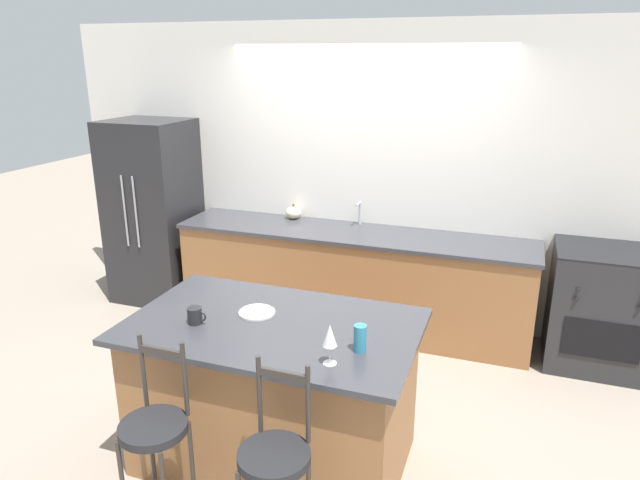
# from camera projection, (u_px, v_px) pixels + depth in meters

# --- Properties ---
(ground_plane) EXTENTS (18.00, 18.00, 0.00)m
(ground_plane) POSITION_uv_depth(u_px,v_px,m) (338.00, 342.00, 5.01)
(ground_plane) COLOR gray
(wall_back) EXTENTS (6.00, 0.07, 2.70)m
(wall_back) POSITION_uv_depth(u_px,v_px,m) (364.00, 175.00, 5.25)
(wall_back) COLOR silver
(wall_back) RESTS_ON ground_plane
(back_counter) EXTENTS (3.20, 0.71, 0.91)m
(back_counter) POSITION_uv_depth(u_px,v_px,m) (352.00, 278.00, 5.22)
(back_counter) COLOR #936038
(back_counter) RESTS_ON ground_plane
(sink_faucet) EXTENTS (0.02, 0.13, 0.22)m
(sink_faucet) POSITION_uv_depth(u_px,v_px,m) (359.00, 211.00, 5.22)
(sink_faucet) COLOR #ADAFB5
(sink_faucet) RESTS_ON back_counter
(kitchen_island) EXTENTS (1.69, 1.03, 0.93)m
(kitchen_island) POSITION_uv_depth(u_px,v_px,m) (274.00, 392.00, 3.44)
(kitchen_island) COLOR #936038
(kitchen_island) RESTS_ON ground_plane
(refrigerator) EXTENTS (0.77, 0.72, 1.81)m
(refrigerator) POSITION_uv_depth(u_px,v_px,m) (154.00, 212.00, 5.72)
(refrigerator) COLOR #232326
(refrigerator) RESTS_ON ground_plane
(oven_range) EXTENTS (0.76, 0.68, 0.98)m
(oven_range) POSITION_uv_depth(u_px,v_px,m) (599.00, 308.00, 4.54)
(oven_range) COLOR #28282B
(oven_range) RESTS_ON ground_plane
(bar_stool_near) EXTENTS (0.34, 0.34, 1.08)m
(bar_stool_near) POSITION_uv_depth(u_px,v_px,m) (156.00, 443.00, 2.87)
(bar_stool_near) COLOR #332D28
(bar_stool_near) RESTS_ON ground_plane
(bar_stool_far) EXTENTS (0.34, 0.34, 1.08)m
(bar_stool_far) POSITION_uv_depth(u_px,v_px,m) (275.00, 473.00, 2.67)
(bar_stool_far) COLOR #332D28
(bar_stool_far) RESTS_ON ground_plane
(dinner_plate) EXTENTS (0.22, 0.22, 0.02)m
(dinner_plate) POSITION_uv_depth(u_px,v_px,m) (257.00, 312.00, 3.42)
(dinner_plate) COLOR white
(dinner_plate) RESTS_ON kitchen_island
(wine_glass) EXTENTS (0.07, 0.07, 0.22)m
(wine_glass) POSITION_uv_depth(u_px,v_px,m) (330.00, 336.00, 2.82)
(wine_glass) COLOR white
(wine_glass) RESTS_ON kitchen_island
(coffee_mug) EXTENTS (0.12, 0.08, 0.10)m
(coffee_mug) POSITION_uv_depth(u_px,v_px,m) (195.00, 316.00, 3.28)
(coffee_mug) COLOR #232326
(coffee_mug) RESTS_ON kitchen_island
(tumbler_cup) EXTENTS (0.07, 0.07, 0.15)m
(tumbler_cup) POSITION_uv_depth(u_px,v_px,m) (360.00, 338.00, 2.97)
(tumbler_cup) COLOR teal
(tumbler_cup) RESTS_ON kitchen_island
(pumpkin_decoration) EXTENTS (0.15, 0.15, 0.14)m
(pumpkin_decoration) POSITION_uv_depth(u_px,v_px,m) (294.00, 213.00, 5.45)
(pumpkin_decoration) COLOR beige
(pumpkin_decoration) RESTS_ON back_counter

